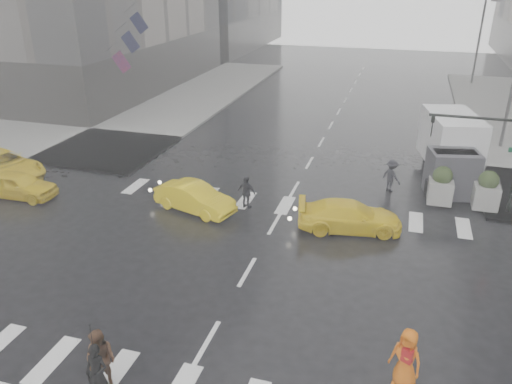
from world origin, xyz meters
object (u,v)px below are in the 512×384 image
(taxi_front, at_px, (18,185))
(traffic_signal_pole, at_px, (497,146))
(taxi_mid, at_px, (195,198))
(box_truck, at_px, (451,148))
(pedestrian_orange, at_px, (406,358))
(pedestrian_brown, at_px, (101,360))

(taxi_front, bearing_deg, traffic_signal_pole, -78.99)
(taxi_front, xyz_separation_m, taxi_mid, (8.88, 1.08, 0.00))
(traffic_signal_pole, xyz_separation_m, taxi_mid, (-12.90, -3.75, -2.57))
(traffic_signal_pole, distance_m, box_truck, 4.15)
(pedestrian_orange, relative_size, box_truck, 0.29)
(traffic_signal_pole, distance_m, pedestrian_orange, 12.69)
(taxi_mid, bearing_deg, pedestrian_brown, -153.79)
(traffic_signal_pole, height_order, taxi_mid, traffic_signal_pole)
(pedestrian_orange, height_order, taxi_front, pedestrian_orange)
(traffic_signal_pole, bearing_deg, pedestrian_brown, -127.45)
(taxi_front, relative_size, box_truck, 0.61)
(traffic_signal_pole, distance_m, taxi_front, 22.46)
(taxi_front, relative_size, taxi_mid, 0.96)
(pedestrian_orange, bearing_deg, traffic_signal_pole, 101.89)
(pedestrian_brown, xyz_separation_m, box_truck, (9.52, 17.99, 0.88))
(traffic_signal_pole, relative_size, pedestrian_orange, 2.50)
(pedestrian_brown, xyz_separation_m, pedestrian_orange, (7.73, 2.36, 0.01))
(taxi_front, bearing_deg, pedestrian_brown, -133.12)
(pedestrian_orange, xyz_separation_m, taxi_mid, (-9.60, 8.29, -0.26))
(traffic_signal_pole, height_order, box_truck, traffic_signal_pole)
(pedestrian_brown, bearing_deg, box_truck, 60.82)
(taxi_mid, bearing_deg, box_truck, -41.01)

